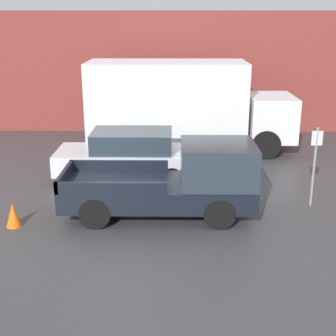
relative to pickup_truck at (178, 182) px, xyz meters
name	(u,v)px	position (x,y,z in m)	size (l,w,h in m)	color
ground_plane	(115,205)	(-1.78, 0.64, -0.94)	(60.00, 60.00, 0.00)	#3D3D3F
building_wall	(137,73)	(-1.78, 9.66, 1.73)	(28.00, 0.15, 5.34)	brown
pickup_truck	(178,182)	(0.00, 0.00, 0.00)	(5.04, 1.96, 1.99)	black
car	(129,155)	(-1.57, 3.01, -0.14)	(4.65, 1.92, 1.59)	silver
delivery_truck	(181,104)	(0.17, 6.39, 0.94)	(7.91, 2.57, 3.48)	white
parking_sign	(314,162)	(3.75, 0.68, 0.35)	(0.30, 0.07, 2.27)	gray
traffic_cone	(13,215)	(-4.19, -0.78, -0.63)	(0.40, 0.40, 0.62)	orange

